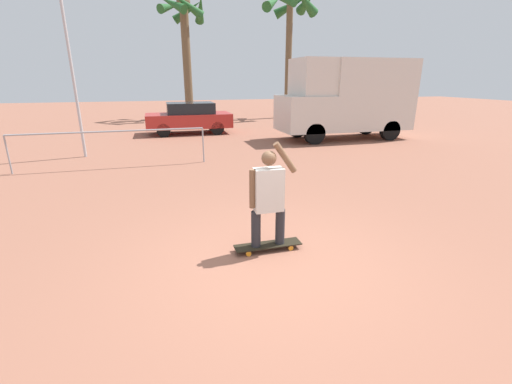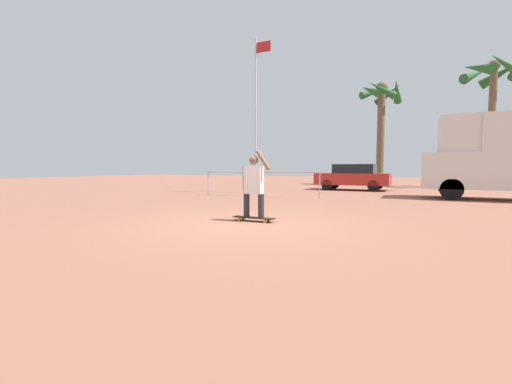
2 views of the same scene
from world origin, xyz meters
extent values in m
plane|color=#935B47|center=(0.00, 0.00, 0.00)|extent=(80.00, 80.00, 0.00)
cube|color=black|center=(0.03, 0.48, 0.08)|extent=(1.02, 0.25, 0.02)
cylinder|color=orange|center=(-0.30, 0.37, 0.04)|extent=(0.08, 0.03, 0.08)
cylinder|color=orange|center=(-0.30, 0.58, 0.04)|extent=(0.08, 0.03, 0.08)
cylinder|color=orange|center=(0.36, 0.37, 0.04)|extent=(0.08, 0.03, 0.08)
cylinder|color=orange|center=(0.36, 0.58, 0.04)|extent=(0.08, 0.03, 0.08)
cylinder|color=#28282D|center=(-0.16, 0.48, 0.37)|extent=(0.14, 0.14, 0.55)
cylinder|color=#28282D|center=(0.22, 0.48, 0.37)|extent=(0.14, 0.14, 0.55)
cube|color=silver|center=(0.03, 0.48, 0.96)|extent=(0.42, 0.22, 0.63)
sphere|color=brown|center=(0.03, 0.48, 1.42)|extent=(0.21, 0.21, 0.21)
cylinder|color=brown|center=(-0.21, 0.48, 0.99)|extent=(0.09, 0.09, 0.56)
cylinder|color=brown|center=(0.27, 0.48, 1.41)|extent=(0.36, 0.09, 0.47)
cylinder|color=black|center=(4.51, 8.45, 0.42)|extent=(0.83, 0.28, 0.83)
cylinder|color=black|center=(4.51, 10.25, 0.42)|extent=(0.83, 0.28, 0.83)
cylinder|color=black|center=(7.97, 8.45, 0.42)|extent=(0.83, 0.28, 0.83)
cylinder|color=black|center=(7.97, 10.25, 0.42)|extent=(0.83, 0.28, 0.83)
cube|color=silver|center=(4.42, 9.35, 1.12)|extent=(1.96, 2.08, 1.41)
cube|color=black|center=(4.03, 9.35, 1.40)|extent=(0.04, 1.77, 0.71)
cube|color=silver|center=(7.22, 9.35, 1.84)|extent=(3.63, 2.08, 2.84)
cube|color=silver|center=(4.72, 9.35, 2.54)|extent=(1.37, 1.92, 1.43)
cylinder|color=black|center=(-1.20, 11.91, 0.30)|extent=(0.60, 0.22, 0.60)
cylinder|color=black|center=(-1.20, 13.50, 0.30)|extent=(0.60, 0.22, 0.60)
cylinder|color=black|center=(1.22, 11.91, 0.30)|extent=(0.60, 0.22, 0.60)
cylinder|color=black|center=(1.22, 13.50, 0.30)|extent=(0.60, 0.22, 0.60)
cube|color=#B22823|center=(0.01, 12.70, 0.62)|extent=(3.90, 1.81, 0.63)
cube|color=black|center=(0.11, 12.70, 1.18)|extent=(2.15, 1.59, 0.50)
cylinder|color=brown|center=(7.06, 18.23, 3.64)|extent=(0.40, 0.40, 7.28)
cone|color=#235B28|center=(8.19, 18.20, 7.07)|extent=(0.68, 2.35, 1.30)
cone|color=#235B28|center=(7.53, 19.25, 6.98)|extent=(2.35, 1.54, 1.57)
cone|color=#235B28|center=(6.19, 18.95, 7.03)|extent=(1.97, 2.20, 1.42)
cone|color=#235B28|center=(7.55, 17.21, 6.92)|extent=(2.30, 1.55, 1.73)
cylinder|color=brown|center=(0.68, 19.35, 3.43)|extent=(0.52, 0.52, 6.86)
sphere|color=brown|center=(0.68, 19.35, 6.86)|extent=(0.82, 0.82, 0.82)
cone|color=#235B28|center=(1.67, 19.32, 6.52)|extent=(0.61, 1.97, 1.58)
cone|color=#235B28|center=(0.99, 20.29, 6.54)|extent=(2.06, 1.16, 1.52)
cone|color=#235B28|center=(-0.06, 20.03, 6.69)|extent=(1.81, 1.90, 1.09)
cone|color=#235B28|center=(-0.04, 18.67, 6.62)|extent=(1.81, 1.86, 1.30)
cone|color=#235B28|center=(0.78, 18.37, 6.54)|extent=(2.03, 0.77, 1.52)
cylinder|color=#B7B7BC|center=(-3.83, 8.40, 3.65)|extent=(0.09, 0.09, 7.30)
cylinder|color=#99999E|center=(-2.74, 6.56, 1.05)|extent=(5.24, 0.05, 0.05)
cylinder|color=#99999E|center=(-5.36, 6.56, 0.53)|extent=(0.04, 0.04, 1.05)
cylinder|color=#99999E|center=(-0.12, 6.56, 0.53)|extent=(0.04, 0.04, 1.05)
camera|label=1|loc=(-1.41, -3.94, 2.46)|focal=24.00mm
camera|label=2|loc=(3.56, -6.56, 1.25)|focal=24.00mm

